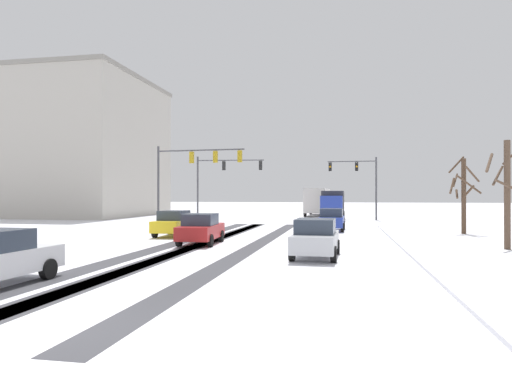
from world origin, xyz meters
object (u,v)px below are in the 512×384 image
car_blue_lead (332,219)px  box_truck_delivery (333,204)px  car_silver_fourth (316,238)px  bare_tree_sidewalk_mid (506,191)px  bus_oncoming (318,200)px  office_building_far_left_block (54,149)px  car_yellow_cab_second (175,223)px  traffic_signal_far_left (221,174)px  traffic_signal_near_left (192,167)px  bare_tree_sidewalk_far (463,192)px  traffic_signal_far_right (359,176)px  car_red_third (201,229)px

car_blue_lead → box_truck_delivery: (-0.23, 14.27, 0.82)m
car_silver_fourth → bare_tree_sidewalk_mid: bare_tree_sidewalk_mid is taller
bus_oncoming → office_building_far_left_block: (-32.98, -6.26, 6.53)m
car_blue_lead → car_yellow_cab_second: 11.54m
traffic_signal_far_left → traffic_signal_near_left: same height
box_truck_delivery → bare_tree_sidewalk_far: (8.96, -15.35, 1.15)m
car_blue_lead → bare_tree_sidewalk_mid: bare_tree_sidewalk_mid is taller
car_blue_lead → bus_oncoming: size_ratio=0.37×
office_building_far_left_block → box_truck_delivery: bearing=-6.6°
bus_oncoming → box_truck_delivery: bus_oncoming is taller
traffic_signal_near_left → car_blue_lead: 11.54m
bare_tree_sidewalk_far → car_yellow_cab_second: bearing=-164.2°
car_silver_fourth → bare_tree_sidewalk_mid: 10.15m
traffic_signal_far_right → bus_oncoming: 11.40m
bare_tree_sidewalk_mid → office_building_far_left_block: 52.45m
car_blue_lead → office_building_far_left_block: size_ratio=0.17×
traffic_signal_far_right → bare_tree_sidewalk_mid: (6.04, -24.48, -1.79)m
car_silver_fourth → bare_tree_sidewalk_far: 16.30m
traffic_signal_near_left → bus_oncoming: bearing=70.7°
traffic_signal_far_left → car_silver_fourth: (11.02, -25.28, -3.86)m
traffic_signal_far_left → bus_oncoming: bearing=57.0°
traffic_signal_near_left → office_building_far_left_block: bearing=143.9°
box_truck_delivery → bare_tree_sidewalk_far: 17.81m
traffic_signal_far_left → bare_tree_sidewalk_far: bearing=-30.6°
car_yellow_cab_second → bus_oncoming: 31.73m
car_blue_lead → box_truck_delivery: 14.29m
traffic_signal_near_left → car_red_third: 12.38m
bus_oncoming → office_building_far_left_block: bearing=-169.2°
car_blue_lead → car_yellow_cab_second: same height
traffic_signal_far_right → car_yellow_cab_second: size_ratio=1.57×
bare_tree_sidewalk_far → bus_oncoming: bearing=113.4°
car_red_third → traffic_signal_far_right: bearing=70.1°
car_red_third → office_building_far_left_block: office_building_far_left_block is taller
bare_tree_sidewalk_far → office_building_far_left_block: size_ratio=0.22×
traffic_signal_far_right → bare_tree_sidewalk_far: 16.97m
car_silver_fourth → bus_oncoming: bearing=93.0°
box_truck_delivery → bare_tree_sidewalk_mid: 25.72m
traffic_signal_far_right → bare_tree_sidewalk_far: traffic_signal_far_right is taller
traffic_signal_far_left → car_silver_fourth: bearing=-66.4°
traffic_signal_far_left → traffic_signal_far_right: (13.79, 3.81, -0.08)m
car_blue_lead → box_truck_delivery: size_ratio=0.56×
car_red_third → bare_tree_sidewalk_mid: bearing=2.2°
box_truck_delivery → office_building_far_left_block: (-35.11, 4.04, 6.89)m
car_silver_fourth → box_truck_delivery: size_ratio=0.56×
traffic_signal_near_left → car_yellow_cab_second: traffic_signal_near_left is taller
traffic_signal_far_right → car_yellow_cab_second: 24.44m
bus_oncoming → bare_tree_sidewalk_mid: 36.14m
traffic_signal_far_right → car_yellow_cab_second: (-12.15, -20.87, -3.78)m
bus_oncoming → bare_tree_sidewalk_mid: bearing=-72.5°
car_red_third → office_building_far_left_block: 41.41m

